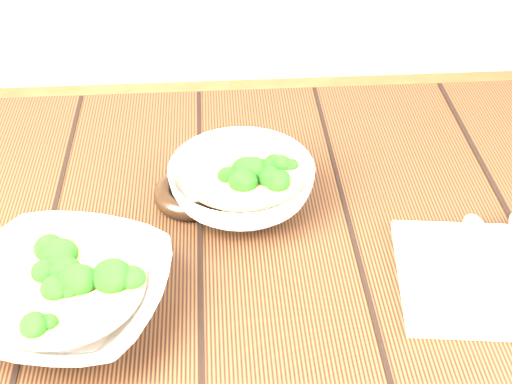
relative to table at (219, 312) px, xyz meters
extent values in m
cube|color=#351F0F|center=(0.00, 0.00, 0.10)|extent=(1.20, 0.80, 0.04)
cube|color=#351F0F|center=(0.54, 0.34, -0.28)|extent=(0.07, 0.07, 0.71)
imported|color=silver|center=(-0.17, -0.10, 0.15)|extent=(0.29, 0.29, 0.06)
cylinder|color=olive|center=(-0.17, -0.10, 0.17)|extent=(0.19, 0.19, 0.00)
ellipsoid|color=#1A6516|center=(-0.15, -0.09, 0.17)|extent=(0.04, 0.03, 0.03)
ellipsoid|color=#1A6516|center=(-0.15, -0.06, 0.17)|extent=(0.04, 0.03, 0.03)
ellipsoid|color=#1A6516|center=(-0.18, -0.04, 0.17)|extent=(0.04, 0.03, 0.03)
ellipsoid|color=#1A6516|center=(-0.19, -0.08, 0.17)|extent=(0.04, 0.03, 0.03)
ellipsoid|color=#1A6516|center=(-0.22, -0.09, 0.17)|extent=(0.04, 0.03, 0.03)
ellipsoid|color=#1A6516|center=(-0.22, -0.13, 0.17)|extent=(0.04, 0.03, 0.03)
ellipsoid|color=#1A6516|center=(-0.18, -0.13, 0.17)|extent=(0.04, 0.03, 0.03)
ellipsoid|color=#1A6516|center=(-0.15, -0.14, 0.17)|extent=(0.04, 0.03, 0.03)
ellipsoid|color=#1A6516|center=(-0.11, -0.12, 0.17)|extent=(0.04, 0.03, 0.03)
imported|color=silver|center=(0.04, 0.09, 0.15)|extent=(0.21, 0.21, 0.06)
cylinder|color=olive|center=(0.04, 0.09, 0.17)|extent=(0.16, 0.16, 0.00)
ellipsoid|color=#1A6516|center=(0.06, 0.10, 0.18)|extent=(0.03, 0.03, 0.03)
ellipsoid|color=#1A6516|center=(0.06, 0.12, 0.18)|extent=(0.03, 0.03, 0.03)
ellipsoid|color=#1A6516|center=(0.03, 0.14, 0.18)|extent=(0.03, 0.03, 0.03)
ellipsoid|color=#1A6516|center=(0.02, 0.11, 0.18)|extent=(0.03, 0.03, 0.03)
ellipsoid|color=#1A6516|center=(0.00, 0.09, 0.18)|extent=(0.03, 0.03, 0.03)
ellipsoid|color=#1A6516|center=(0.00, 0.06, 0.18)|extent=(0.03, 0.03, 0.03)
ellipsoid|color=#1A6516|center=(0.03, 0.07, 0.18)|extent=(0.03, 0.03, 0.03)
ellipsoid|color=#1A6516|center=(0.06, 0.06, 0.18)|extent=(0.03, 0.03, 0.03)
ellipsoid|color=#1A6516|center=(0.09, 0.07, 0.18)|extent=(0.03, 0.03, 0.03)
torus|color=black|center=(-0.03, 0.10, 0.13)|extent=(0.14, 0.14, 0.03)
cube|color=#ECE6C4|center=(0.34, -0.08, 0.13)|extent=(0.25, 0.21, 0.01)
cylinder|color=#A19C8E|center=(0.32, -0.08, 0.14)|extent=(0.03, 0.15, 0.01)
ellipsoid|color=#A19C8E|center=(0.34, 0.00, 0.14)|extent=(0.04, 0.06, 0.01)
camera|label=1|loc=(0.01, -0.67, 0.75)|focal=50.00mm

